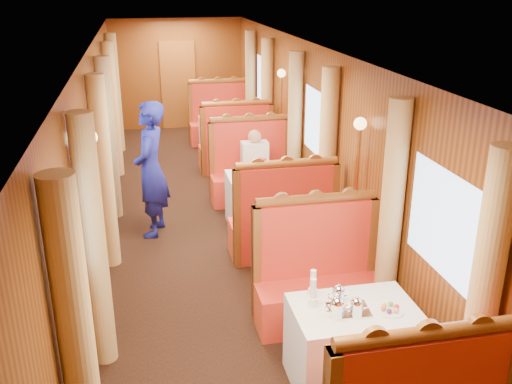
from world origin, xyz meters
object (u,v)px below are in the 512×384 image
object	(u,v)px
teapot_back	(338,297)
rose_vase_mid	(264,163)
banquette_near_aft	(317,283)
steward	(151,170)
banquette_mid_aft	(251,174)
table_far	(227,137)
banquette_far_aft	(220,123)
passenger	(255,161)
tea_tray	(349,310)
fruit_plate	(390,309)
table_near	(352,346)
teapot_left	(337,310)
rose_vase_far	(228,110)
banquette_far_fwd	(236,149)
table_mid	(265,200)
teapot_right	(356,310)
banquette_mid_fwd	(282,225)

from	to	relation	value
teapot_back	rose_vase_mid	size ratio (longest dim) A/B	0.47
banquette_near_aft	steward	size ratio (longest dim) A/B	0.72
banquette_mid_aft	table_far	xyz separation A→B (m)	(0.00, 2.49, -0.05)
banquette_far_aft	passenger	xyz separation A→B (m)	(-0.00, -3.79, 0.32)
tea_tray	fruit_plate	bearing A→B (deg)	-12.92
table_near	teapot_back	xyz separation A→B (m)	(-0.12, 0.09, 0.44)
tea_tray	teapot_left	world-z (taller)	teapot_left
passenger	tea_tray	bearing A→B (deg)	-90.91
table_near	rose_vase_far	world-z (taller)	rose_vase_far
banquette_far_fwd	teapot_left	xyz separation A→B (m)	(-0.20, -6.10, 0.40)
table_near	passenger	bearing A→B (deg)	90.00
banquette_far_fwd	tea_tray	distance (m)	6.02
passenger	table_near	bearing A→B (deg)	-90.00
teapot_back	rose_vase_far	bearing A→B (deg)	94.88
teapot_back	rose_vase_mid	world-z (taller)	rose_vase_mid
table_far	table_near	bearing A→B (deg)	-90.00
banquette_near_aft	table_mid	size ratio (longest dim) A/B	1.28
tea_tray	fruit_plate	xyz separation A→B (m)	(0.33, -0.08, 0.01)
rose_vase_mid	banquette_near_aft	bearing A→B (deg)	-89.59
banquette_mid_aft	teapot_right	xyz separation A→B (m)	(-0.04, -4.64, 0.39)
banquette_near_aft	steward	xyz separation A→B (m)	(-1.57, 2.51, 0.50)
teapot_back	tea_tray	bearing A→B (deg)	-58.70
banquette_mid_fwd	rose_vase_far	xyz separation A→B (m)	(0.03, 4.49, 0.50)
banquette_mid_aft	rose_vase_mid	world-z (taller)	banquette_mid_aft
table_mid	teapot_right	world-z (taller)	teapot_right
banquette_mid_fwd	fruit_plate	xyz separation A→B (m)	(0.26, -2.59, 0.35)
banquette_far_aft	steward	world-z (taller)	steward
teapot_back	passenger	world-z (taller)	passenger
passenger	fruit_plate	bearing A→B (deg)	-86.51
tea_tray	rose_vase_far	world-z (taller)	rose_vase_far
teapot_left	rose_vase_far	size ratio (longest dim) A/B	0.51
banquette_near_aft	rose_vase_mid	distance (m)	2.53
table_near	tea_tray	distance (m)	0.39
banquette_mid_fwd	steward	size ratio (longest dim) A/B	0.72
banquette_near_aft	banquette_mid_fwd	bearing A→B (deg)	90.00
tea_tray	passenger	xyz separation A→B (m)	(0.07, 4.25, -0.02)
teapot_right	passenger	bearing A→B (deg)	112.37
teapot_left	passenger	size ratio (longest dim) A/B	0.24
tea_tray	fruit_plate	size ratio (longest dim) A/B	1.45
teapot_right	fruit_plate	world-z (taller)	teapot_right
banquette_mid_aft	teapot_right	distance (m)	4.66
banquette_near_aft	table_far	xyz separation A→B (m)	(0.00, 5.99, -0.05)
teapot_back	passenger	xyz separation A→B (m)	(0.12, 4.14, -0.08)
teapot_right	passenger	distance (m)	4.35
banquette_mid_fwd	teapot_right	bearing A→B (deg)	-90.96
fruit_plate	passenger	distance (m)	4.33
banquette_mid_fwd	rose_vase_mid	distance (m)	1.13
tea_tray	steward	xyz separation A→B (m)	(-1.50, 3.55, 0.17)
banquette_mid_aft	rose_vase_far	xyz separation A→B (m)	(0.03, 2.46, 0.50)
banquette_far_fwd	teapot_back	world-z (taller)	banquette_far_fwd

